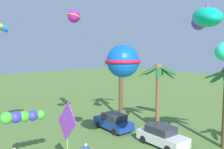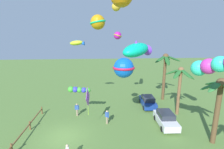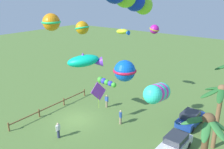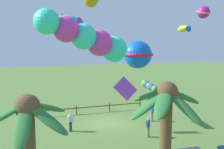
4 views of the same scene
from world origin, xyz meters
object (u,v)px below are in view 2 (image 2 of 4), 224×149
(kite_ball_0, at_px, (118,36))
(kite_fish_11, at_px, (77,43))
(kite_tube_7, at_px, (118,5))
(spectator_1, at_px, (77,110))
(palm_tree_3, at_px, (219,97))
(parked_car_1, at_px, (166,119))
(kite_fish_9, at_px, (137,50))
(spectator_0, at_px, (107,117))
(palm_tree_0, at_px, (165,66))
(kite_tube_2, at_px, (217,65))
(kite_tube_4, at_px, (78,90))
(kite_ball_1, at_px, (98,22))
(palm_tree_1, at_px, (180,79))
(kite_diamond_6, at_px, (88,98))
(kite_ball_3, at_px, (124,68))
(parked_car_0, at_px, (148,101))

(kite_ball_0, relative_size, kite_fish_11, 0.52)
(kite_tube_7, bearing_deg, spectator_1, -100.87)
(palm_tree_3, bearing_deg, parked_car_1, -136.47)
(palm_tree_3, height_order, kite_fish_9, kite_fish_9)
(palm_tree_3, distance_m, spectator_0, 10.98)
(palm_tree_0, bearing_deg, kite_ball_0, -67.52)
(kite_ball_0, distance_m, kite_tube_2, 11.61)
(kite_tube_2, distance_m, kite_fish_11, 15.99)
(kite_tube_4, bearing_deg, spectator_1, -145.94)
(palm_tree_0, bearing_deg, kite_ball_1, -41.73)
(palm_tree_1, height_order, kite_tube_7, kite_tube_7)
(palm_tree_0, height_order, palm_tree_1, palm_tree_0)
(parked_car_1, distance_m, kite_diamond_6, 8.81)
(kite_fish_11, bearing_deg, kite_ball_0, 70.14)
(kite_ball_3, bearing_deg, kite_tube_4, -124.80)
(spectator_0, distance_m, kite_fish_9, 10.42)
(spectator_0, bearing_deg, kite_ball_3, 42.88)
(parked_car_1, bearing_deg, palm_tree_0, 160.57)
(kite_tube_7, distance_m, kite_fish_9, 8.86)
(palm_tree_3, height_order, kite_tube_4, palm_tree_3)
(palm_tree_3, bearing_deg, kite_diamond_6, -104.40)
(kite_diamond_6, distance_m, kite_fish_9, 8.26)
(palm_tree_0, bearing_deg, kite_diamond_6, -54.41)
(palm_tree_1, distance_m, kite_tube_7, 11.18)
(palm_tree_1, relative_size, spectator_0, 3.81)
(parked_car_0, distance_m, kite_fish_9, 14.14)
(parked_car_0, height_order, kite_fish_9, kite_fish_9)
(kite_ball_1, height_order, kite_tube_4, kite_ball_1)
(parked_car_0, height_order, parked_car_1, same)
(kite_diamond_6, height_order, kite_tube_7, kite_tube_7)
(spectator_1, height_order, kite_ball_1, kite_ball_1)
(parked_car_1, bearing_deg, kite_tube_7, -112.06)
(kite_ball_1, bearing_deg, kite_tube_4, -158.06)
(kite_ball_3, xyz_separation_m, kite_tube_7, (-2.91, -0.31, 6.04))
(spectator_0, bearing_deg, kite_ball_0, 156.96)
(kite_tube_7, bearing_deg, kite_tube_2, 37.32)
(palm_tree_0, relative_size, kite_ball_1, 5.80)
(palm_tree_3, height_order, kite_tube_7, kite_tube_7)
(spectator_0, height_order, kite_fish_9, kite_fish_9)
(palm_tree_0, xyz_separation_m, spectator_0, (6.68, -9.03, -4.55))
(kite_ball_1, bearing_deg, spectator_0, 169.53)
(kite_ball_0, distance_m, kite_ball_3, 6.04)
(kite_ball_0, height_order, kite_ball_3, kite_ball_0)
(kite_ball_1, xyz_separation_m, kite_fish_11, (-9.77, -2.80, -1.75))
(palm_tree_3, height_order, kite_fish_11, kite_fish_11)
(kite_tube_7, bearing_deg, parked_car_1, 67.94)
(palm_tree_3, xyz_separation_m, kite_ball_3, (-2.47, -7.97, 2.18))
(kite_tube_4, distance_m, kite_fish_11, 6.46)
(kite_ball_0, relative_size, kite_diamond_6, 0.36)
(palm_tree_1, height_order, kite_fish_11, kite_fish_11)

